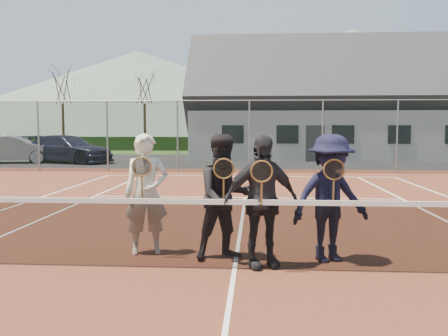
# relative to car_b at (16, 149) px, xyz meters

# --- Properties ---
(ground) EXTENTS (220.00, 220.00, 0.00)m
(ground) POSITION_rel_car_b_xyz_m (12.44, 1.92, -0.72)
(ground) COLOR #2A4719
(ground) RESTS_ON ground
(court_surface) EXTENTS (30.00, 30.00, 0.02)m
(court_surface) POSITION_rel_car_b_xyz_m (12.44, -18.08, -0.71)
(court_surface) COLOR #562819
(court_surface) RESTS_ON ground
(tarmac_carpark) EXTENTS (40.00, 12.00, 0.01)m
(tarmac_carpark) POSITION_rel_car_b_xyz_m (8.44, 1.92, -0.72)
(tarmac_carpark) COLOR black
(tarmac_carpark) RESTS_ON ground
(hedge_row) EXTENTS (40.00, 1.20, 1.10)m
(hedge_row) POSITION_rel_car_b_xyz_m (12.44, 13.92, -0.17)
(hedge_row) COLOR black
(hedge_row) RESTS_ON ground
(hill_west) EXTENTS (110.00, 110.00, 18.00)m
(hill_west) POSITION_rel_car_b_xyz_m (-12.56, 76.92, 8.28)
(hill_west) COLOR #56675C
(hill_west) RESTS_ON ground
(hill_centre) EXTENTS (120.00, 120.00, 22.00)m
(hill_centre) POSITION_rel_car_b_xyz_m (32.44, 76.92, 10.28)
(hill_centre) COLOR #54655D
(hill_centre) RESTS_ON ground
(car_b) EXTENTS (4.61, 2.37, 1.45)m
(car_b) POSITION_rel_car_b_xyz_m (0.00, 0.00, 0.00)
(car_b) COLOR #979AA0
(car_b) RESTS_ON ground
(car_c) EXTENTS (5.47, 3.50, 1.47)m
(car_c) POSITION_rel_car_b_xyz_m (2.76, 0.21, 0.01)
(car_c) COLOR black
(car_c) RESTS_ON ground
(court_markings) EXTENTS (11.03, 23.83, 0.01)m
(court_markings) POSITION_rel_car_b_xyz_m (12.44, -18.08, -0.70)
(court_markings) COLOR white
(court_markings) RESTS_ON court_surface
(tennis_net) EXTENTS (11.68, 0.08, 1.10)m
(tennis_net) POSITION_rel_car_b_xyz_m (12.44, -18.08, -0.19)
(tennis_net) COLOR slate
(tennis_net) RESTS_ON ground
(perimeter_fence) EXTENTS (30.07, 0.07, 3.02)m
(perimeter_fence) POSITION_rel_car_b_xyz_m (12.44, -4.58, 0.80)
(perimeter_fence) COLOR slate
(perimeter_fence) RESTS_ON ground
(clubhouse) EXTENTS (15.60, 8.20, 7.70)m
(clubhouse) POSITION_rel_car_b_xyz_m (16.44, 5.92, 3.26)
(clubhouse) COLOR silver
(clubhouse) RESTS_ON ground
(tree_a) EXTENTS (3.20, 3.20, 7.77)m
(tree_a) POSITION_rel_car_b_xyz_m (-3.56, 14.92, 5.07)
(tree_a) COLOR #382314
(tree_a) RESTS_ON ground
(tree_b) EXTENTS (3.20, 3.20, 7.77)m
(tree_b) POSITION_rel_car_b_xyz_m (3.44, 14.92, 5.07)
(tree_b) COLOR #372514
(tree_b) RESTS_ON ground
(tree_c) EXTENTS (3.20, 3.20, 7.77)m
(tree_c) POSITION_rel_car_b_xyz_m (14.44, 14.92, 5.07)
(tree_c) COLOR #322212
(tree_c) RESTS_ON ground
(tree_d) EXTENTS (3.20, 3.20, 7.77)m
(tree_d) POSITION_rel_car_b_xyz_m (24.44, 14.92, 5.07)
(tree_d) COLOR #3B2815
(tree_d) RESTS_ON ground
(player_a) EXTENTS (0.75, 0.59, 1.80)m
(player_a) POSITION_rel_car_b_xyz_m (11.08, -17.35, 0.20)
(player_a) COLOR beige
(player_a) RESTS_ON court_surface
(player_b) EXTENTS (1.07, 0.97, 1.80)m
(player_b) POSITION_rel_car_b_xyz_m (12.27, -17.55, 0.20)
(player_b) COLOR black
(player_b) RESTS_ON court_surface
(player_c) EXTENTS (1.14, 0.75, 1.80)m
(player_c) POSITION_rel_car_b_xyz_m (12.79, -17.93, 0.20)
(player_c) COLOR black
(player_c) RESTS_ON court_surface
(player_d) EXTENTS (1.33, 1.05, 1.80)m
(player_d) POSITION_rel_car_b_xyz_m (13.76, -17.59, 0.20)
(player_d) COLOR black
(player_d) RESTS_ON court_surface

